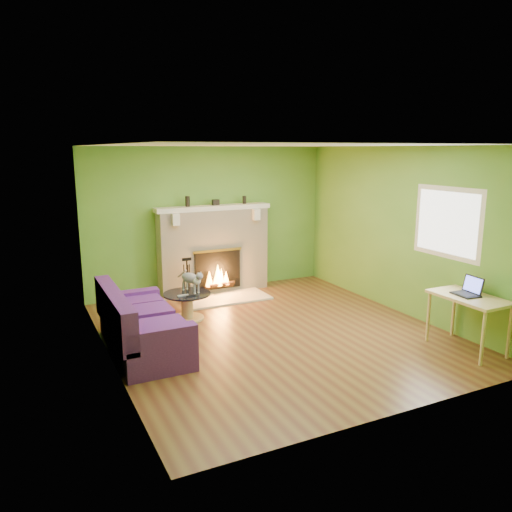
{
  "coord_description": "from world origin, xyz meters",
  "views": [
    {
      "loc": [
        -3.17,
        -5.91,
        2.55
      ],
      "look_at": [
        -0.09,
        0.4,
        1.04
      ],
      "focal_mm": 35.0,
      "sensor_mm": 36.0,
      "label": 1
    }
  ],
  "objects_px": {
    "sofa": "(139,327)",
    "desk": "(469,303)",
    "coffee_table": "(187,304)",
    "cat": "(190,281)"
  },
  "relations": [
    {
      "from": "coffee_table",
      "to": "desk",
      "type": "bearing_deg",
      "value": -43.55
    },
    {
      "from": "sofa",
      "to": "desk",
      "type": "xyz_separation_m",
      "value": [
        3.81,
        -1.81,
        0.31
      ]
    },
    {
      "from": "cat",
      "to": "desk",
      "type": "bearing_deg",
      "value": -64.57
    },
    {
      "from": "sofa",
      "to": "desk",
      "type": "bearing_deg",
      "value": -25.46
    },
    {
      "from": "cat",
      "to": "coffee_table",
      "type": "bearing_deg",
      "value": -167.69
    },
    {
      "from": "coffee_table",
      "to": "cat",
      "type": "relative_size",
      "value": 1.29
    },
    {
      "from": "coffee_table",
      "to": "cat",
      "type": "bearing_deg",
      "value": 32.01
    },
    {
      "from": "desk",
      "to": "cat",
      "type": "relative_size",
      "value": 1.74
    },
    {
      "from": "desk",
      "to": "cat",
      "type": "distance_m",
      "value": 3.94
    },
    {
      "from": "coffee_table",
      "to": "cat",
      "type": "height_order",
      "value": "cat"
    }
  ]
}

